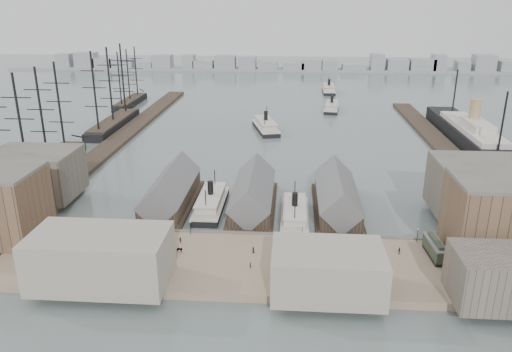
# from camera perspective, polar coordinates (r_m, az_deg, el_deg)

# --- Properties ---
(ground) EXTENTS (900.00, 900.00, 0.00)m
(ground) POSITION_cam_1_polar(r_m,az_deg,el_deg) (141.97, -0.89, -6.36)
(ground) COLOR #525F5F
(ground) RESTS_ON ground
(quay) EXTENTS (180.00, 30.00, 2.00)m
(quay) POSITION_cam_1_polar(r_m,az_deg,el_deg) (123.90, -1.72, -10.00)
(quay) COLOR #846F59
(quay) RESTS_ON ground
(seawall) EXTENTS (180.00, 1.20, 2.30)m
(seawall) POSITION_cam_1_polar(r_m,az_deg,el_deg) (136.81, -1.09, -6.89)
(seawall) COLOR #59544C
(seawall) RESTS_ON ground
(west_wharf) EXTENTS (10.00, 220.00, 1.60)m
(west_wharf) POSITION_cam_1_polar(r_m,az_deg,el_deg) (248.29, -14.68, 4.70)
(west_wharf) COLOR #2D231C
(west_wharf) RESTS_ON ground
(east_wharf) EXTENTS (10.00, 180.00, 1.60)m
(east_wharf) POSITION_cam_1_polar(r_m,az_deg,el_deg) (235.16, 20.49, 3.26)
(east_wharf) COLOR #2D231C
(east_wharf) RESTS_ON ground
(ferry_shed_west) EXTENTS (14.00, 42.00, 12.60)m
(ferry_shed_west) POSITION_cam_1_polar(r_m,az_deg,el_deg) (159.51, -9.71, -1.82)
(ferry_shed_west) COLOR #2D231C
(ferry_shed_west) RESTS_ON ground
(ferry_shed_center) EXTENTS (14.00, 42.00, 12.60)m
(ferry_shed_center) POSITION_cam_1_polar(r_m,az_deg,el_deg) (155.46, -0.35, -2.10)
(ferry_shed_center) COLOR #2D231C
(ferry_shed_center) RESTS_ON ground
(ferry_shed_east) EXTENTS (14.00, 42.00, 12.60)m
(ferry_shed_east) POSITION_cam_1_polar(r_m,az_deg,el_deg) (155.71, 9.24, -2.33)
(ferry_shed_east) COLOR #2D231C
(ferry_shed_east) RESTS_ON ground
(warehouse_west_back) EXTENTS (26.00, 20.00, 14.00)m
(warehouse_west_back) POSITION_cam_1_polar(r_m,az_deg,el_deg) (174.70, -23.87, 0.17)
(warehouse_west_back) COLOR #60564C
(warehouse_west_back) RESTS_ON west_land
(warehouse_east_back) EXTENTS (28.00, 20.00, 15.00)m
(warehouse_east_back) POSITION_cam_1_polar(r_m,az_deg,el_deg) (161.71, 24.37, -1.21)
(warehouse_east_back) COLOR #60564C
(warehouse_east_back) RESTS_ON east_land
(street_bldg_center) EXTENTS (24.00, 16.00, 10.00)m
(street_bldg_center) POSITION_cam_1_polar(r_m,az_deg,el_deg) (110.29, 8.17, -10.66)
(street_bldg_center) COLOR gray
(street_bldg_center) RESTS_ON quay
(street_bldg_west) EXTENTS (30.00, 16.00, 12.00)m
(street_bldg_west) POSITION_cam_1_polar(r_m,az_deg,el_deg) (117.08, -17.33, -8.96)
(street_bldg_west) COLOR gray
(street_bldg_west) RESTS_ON quay
(street_bldg_east) EXTENTS (18.00, 14.00, 11.00)m
(street_bldg_east) POSITION_cam_1_polar(r_m,az_deg,el_deg) (117.22, 25.83, -10.39)
(street_bldg_east) COLOR #60564C
(street_bldg_east) RESTS_ON quay
(lamp_post_far_w) EXTENTS (0.44, 0.44, 3.92)m
(lamp_post_far_w) POSITION_cam_1_polar(r_m,az_deg,el_deg) (144.64, -19.28, -4.98)
(lamp_post_far_w) COLOR black
(lamp_post_far_w) RESTS_ON quay
(lamp_post_near_w) EXTENTS (0.44, 0.44, 3.92)m
(lamp_post_near_w) POSITION_cam_1_polar(r_m,az_deg,el_deg) (135.76, -7.51, -5.62)
(lamp_post_near_w) COLOR black
(lamp_post_near_w) RESTS_ON quay
(lamp_post_near_e) EXTENTS (0.44, 0.44, 3.92)m
(lamp_post_near_e) POSITION_cam_1_polar(r_m,az_deg,el_deg) (133.19, 5.31, -6.04)
(lamp_post_near_e) COLOR black
(lamp_post_near_e) RESTS_ON quay
(lamp_post_far_e) EXTENTS (0.44, 0.44, 3.92)m
(lamp_post_far_e) POSITION_cam_1_polar(r_m,az_deg,el_deg) (137.29, 18.00, -6.17)
(lamp_post_far_e) COLOR black
(lamp_post_far_e) RESTS_ON quay
(far_shore) EXTENTS (500.00, 40.00, 15.72)m
(far_shore) POSITION_cam_1_polar(r_m,az_deg,el_deg) (465.03, 2.55, 12.46)
(far_shore) COLOR gray
(far_shore) RESTS_ON ground
(ferry_docked_west) EXTENTS (8.27, 27.55, 9.84)m
(ferry_docked_west) POSITION_cam_1_polar(r_m,az_deg,el_deg) (156.09, -5.18, -3.02)
(ferry_docked_west) COLOR black
(ferry_docked_west) RESTS_ON ground
(ferry_docked_east) EXTENTS (7.89, 26.32, 9.40)m
(ferry_docked_east) POSITION_cam_1_polar(r_m,az_deg,el_deg) (148.07, 4.42, -4.34)
(ferry_docked_east) COLOR black
(ferry_docked_east) RESTS_ON ground
(ferry_open_near) EXTENTS (16.02, 30.83, 10.55)m
(ferry_open_near) POSITION_cam_1_polar(r_m,az_deg,el_deg) (248.44, 1.12, 5.75)
(ferry_open_near) COLOR black
(ferry_open_near) RESTS_ON ground
(ferry_open_mid) EXTENTS (10.95, 26.52, 9.20)m
(ferry_open_mid) POSITION_cam_1_polar(r_m,az_deg,el_deg) (297.68, 8.63, 7.81)
(ferry_open_mid) COLOR black
(ferry_open_mid) RESTS_ON ground
(ferry_open_far) EXTENTS (8.59, 27.56, 9.81)m
(ferry_open_far) POSITION_cam_1_polar(r_m,az_deg,el_deg) (356.14, 8.32, 9.79)
(ferry_open_far) COLOR black
(ferry_open_far) RESTS_ON ground
(sailing_ship_near) EXTENTS (9.47, 65.26, 38.95)m
(sailing_ship_near) POSITION_cam_1_polar(r_m,az_deg,el_deg) (202.07, -23.59, 0.88)
(sailing_ship_near) COLOR black
(sailing_ship_near) RESTS_ON ground
(sailing_ship_mid) EXTENTS (9.76, 56.36, 40.11)m
(sailing_ship_mid) POSITION_cam_1_polar(r_m,az_deg,el_deg) (263.65, -15.98, 5.90)
(sailing_ship_mid) COLOR black
(sailing_ship_mid) RESTS_ON ground
(sailing_ship_far) EXTENTS (8.20, 45.54, 33.70)m
(sailing_ship_far) POSITION_cam_1_polar(r_m,az_deg,el_deg) (319.99, -14.18, 8.32)
(sailing_ship_far) COLOR black
(sailing_ship_far) RESTS_ON ground
(ocean_steamer) EXTENTS (14.14, 103.36, 20.67)m
(ocean_steamer) POSITION_cam_1_polar(r_m,az_deg,el_deg) (243.82, 23.40, 4.32)
(ocean_steamer) COLOR black
(ocean_steamer) RESTS_ON ground
(tram) EXTENTS (3.65, 11.56, 4.06)m
(tram) POSITION_cam_1_polar(r_m,az_deg,el_deg) (131.56, 19.76, -7.86)
(tram) COLOR black
(tram) RESTS_ON quay
(horse_cart_left) EXTENTS (4.62, 3.43, 1.45)m
(horse_cart_left) POSITION_cam_1_polar(r_m,az_deg,el_deg) (139.85, -21.98, -7.08)
(horse_cart_left) COLOR black
(horse_cart_left) RESTS_ON quay
(horse_cart_center) EXTENTS (4.97, 2.58, 1.59)m
(horse_cart_center) POSITION_cam_1_polar(r_m,az_deg,el_deg) (127.74, -9.11, -8.37)
(horse_cart_center) COLOR black
(horse_cart_center) RESTS_ON quay
(horse_cart_right) EXTENTS (4.86, 2.68, 1.67)m
(horse_cart_right) POSITION_cam_1_polar(r_m,az_deg,el_deg) (122.47, 10.98, -9.79)
(horse_cart_right) COLOR black
(horse_cart_right) RESTS_ON quay
(pedestrian_0) EXTENTS (0.72, 0.68, 1.58)m
(pedestrian_0) POSITION_cam_1_polar(r_m,az_deg,el_deg) (145.76, -21.20, -5.86)
(pedestrian_0) COLOR black
(pedestrian_0) RESTS_ON quay
(pedestrian_1) EXTENTS (0.74, 0.88, 1.62)m
(pedestrian_1) POSITION_cam_1_polar(r_m,az_deg,el_deg) (132.86, -20.51, -8.30)
(pedestrian_1) COLOR black
(pedestrian_1) RESTS_ON quay
(pedestrian_2) EXTENTS (1.21, 0.94, 1.65)m
(pedestrian_2) POSITION_cam_1_polar(r_m,az_deg,el_deg) (132.39, -8.63, -7.28)
(pedestrian_2) COLOR black
(pedestrian_2) RESTS_ON quay
(pedestrian_3) EXTENTS (1.06, 0.99, 1.75)m
(pedestrian_3) POSITION_cam_1_polar(r_m,az_deg,el_deg) (123.75, -11.89, -9.51)
(pedestrian_3) COLOR black
(pedestrian_3) RESTS_ON quay
(pedestrian_4) EXTENTS (0.90, 0.91, 1.59)m
(pedestrian_4) POSITION_cam_1_polar(r_m,az_deg,el_deg) (126.26, -0.30, -8.46)
(pedestrian_4) COLOR black
(pedestrian_4) RESTS_ON quay
(pedestrian_5) EXTENTS (0.64, 0.70, 1.56)m
(pedestrian_5) POSITION_cam_1_polar(r_m,az_deg,el_deg) (119.64, -0.65, -10.18)
(pedestrian_5) COLOR black
(pedestrian_5) RESTS_ON quay
(pedestrian_6) EXTENTS (1.00, 1.04, 1.69)m
(pedestrian_6) POSITION_cam_1_polar(r_m,az_deg,el_deg) (127.87, 7.38, -8.22)
(pedestrian_6) COLOR black
(pedestrian_6) RESTS_ON quay
(pedestrian_7) EXTENTS (1.12, 1.21, 1.64)m
(pedestrian_7) POSITION_cam_1_polar(r_m,az_deg,el_deg) (122.73, 11.44, -9.76)
(pedestrian_7) COLOR black
(pedestrian_7) RESTS_ON quay
(pedestrian_8) EXTENTS (0.69, 1.12, 1.79)m
(pedestrian_8) POSITION_cam_1_polar(r_m,az_deg,el_deg) (130.76, 16.06, -8.20)
(pedestrian_8) COLOR black
(pedestrian_8) RESTS_ON quay
(pedestrian_9) EXTENTS (0.56, 0.84, 1.70)m
(pedestrian_9) POSITION_cam_1_polar(r_m,az_deg,el_deg) (130.42, 25.31, -9.53)
(pedestrian_9) COLOR black
(pedestrian_9) RESTS_ON quay
(pedestrian_10) EXTENTS (0.93, 0.96, 1.65)m
(pedestrian_10) POSITION_cam_1_polar(r_m,az_deg,el_deg) (116.89, 2.99, -10.96)
(pedestrian_10) COLOR black
(pedestrian_10) RESTS_ON quay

